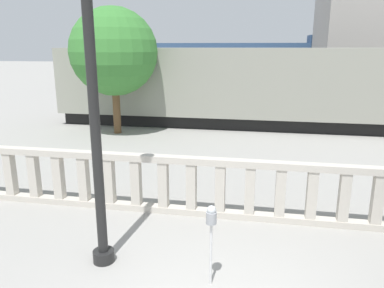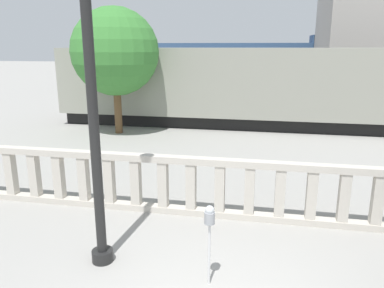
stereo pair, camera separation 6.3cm
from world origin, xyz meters
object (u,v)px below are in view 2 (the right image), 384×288
Objects in this scene: lamppost at (91,77)px; tree_left at (115,52)px; train_near at (276,86)px; train_far at (225,65)px; parking_meter at (210,223)px.

lamppost is 9.83m from tree_left.
tree_left is at bearing -158.40° from train_near.
train_far is at bearing 104.29° from train_near.
parking_meter is at bearing -8.24° from lamppost.
train_far is (-2.85, 27.56, 0.97)m from parking_meter.
train_far is at bearing 92.10° from lamppost.
train_far is at bearing 82.40° from tree_left.
tree_left reaches higher than train_near.
lamppost is 4.79× the size of parking_meter.
parking_meter is at bearing -60.94° from tree_left.
tree_left is at bearing 110.35° from lamppost.
train_near is at bearing 21.60° from tree_left.
lamppost reaches higher than train_far.
lamppost is at bearing -69.65° from tree_left.
parking_meter is at bearing -84.09° from train_far.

